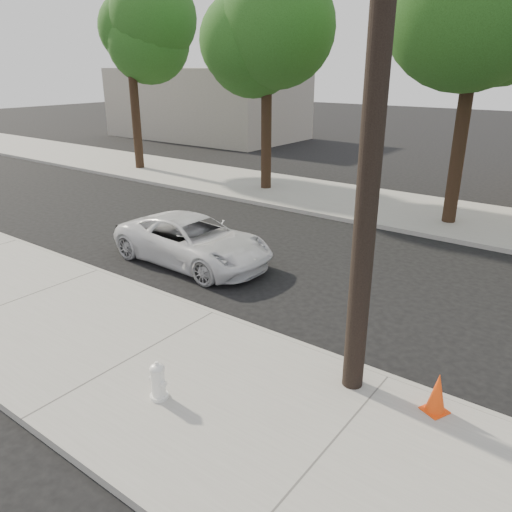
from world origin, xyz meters
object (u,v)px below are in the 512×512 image
at_px(police_cruiser, 193,241).
at_px(traffic_cone, 437,393).
at_px(utility_pole, 375,100).
at_px(fire_hydrant, 158,382).

distance_m(police_cruiser, traffic_cone, 7.97).
xyz_separation_m(police_cruiser, traffic_cone, (7.53, -2.60, -0.18)).
bearing_deg(utility_pole, police_cruiser, 156.27).
relative_size(utility_pole, fire_hydrant, 14.50).
bearing_deg(utility_pole, traffic_cone, 5.14).
bearing_deg(police_cruiser, traffic_cone, -107.43).
relative_size(police_cruiser, fire_hydrant, 7.53).
distance_m(fire_hydrant, traffic_cone, 4.33).
height_order(police_cruiser, traffic_cone, police_cruiser).
xyz_separation_m(utility_pole, fire_hydrant, (-2.32, -2.19, -4.25)).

